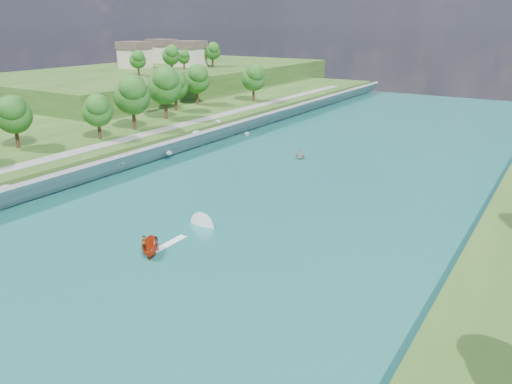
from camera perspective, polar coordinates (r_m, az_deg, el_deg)
The scene contains 11 objects.
ground at distance 53.54m, azimuth -12.02°, elevation -7.73°, with size 260.00×260.00×0.00m, color #2D5119.
river_water at distance 67.87m, azimuth -0.28°, elevation -1.41°, with size 55.00×240.00×0.10m, color #185D56.
berm_west at distance 102.31m, azimuth -24.67°, elevation 4.84°, with size 45.00×240.00×3.50m, color #2D5119.
ridge_west at distance 174.79m, azimuth -10.05°, elevation 12.37°, with size 60.00×120.00×9.00m, color #2D5119.
riprap_bank at distance 83.01m, azimuth -15.80°, elevation 2.96°, with size 4.36×236.00×4.33m.
riverside_path at distance 88.00m, azimuth -18.46°, elevation 4.76°, with size 3.00×200.00×0.10m, color gray.
ridge_houses at distance 181.88m, azimuth -10.62°, elevation 15.38°, with size 29.50×29.50×8.40m.
trees_west at distance 90.45m, azimuth -26.92°, elevation 7.79°, with size 17.00×150.47×13.24m.
trees_ridge at distance 161.09m, azimuth -8.58°, elevation 15.10°, with size 9.04×40.78×9.43m.
motorboat at distance 55.67m, azimuth -10.86°, elevation -5.70°, with size 3.70×18.84×2.12m.
raft at distance 91.23m, azimuth 5.06°, elevation 4.14°, with size 3.38×3.82×1.48m.
Camera 1 is at (34.38, -33.54, 23.66)m, focal length 35.00 mm.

